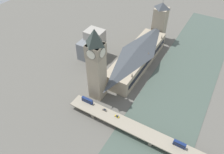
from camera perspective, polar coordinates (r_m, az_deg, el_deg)
name	(u,v)px	position (r m, az deg, el deg)	size (l,w,h in m)	color
ground_plane	(147,73)	(253.71, 9.12, 1.03)	(600.00, 600.00, 0.00)	#605E56
river_water	(180,85)	(247.25, 17.39, -1.99)	(65.92, 360.00, 0.30)	#47564C
parliament_hall	(137,56)	(256.40, 6.65, 5.41)	(28.43, 108.41, 25.08)	tan
clock_tower	(96,63)	(198.08, -4.13, 3.56)	(14.81, 14.81, 76.92)	tan
victoria_tower	(160,22)	(302.42, 12.39, 13.93)	(16.14, 16.14, 56.16)	tan
road_bridge	(153,137)	(192.09, 10.62, -15.22)	(163.85, 13.62, 6.45)	gray
double_decker_bus_lead	(180,144)	(188.96, 17.23, -16.40)	(10.31, 2.57, 5.03)	navy
double_decker_bus_mid	(87,100)	(210.07, -6.48, -6.05)	(11.72, 2.52, 4.89)	navy
car_northbound_tail	(117,116)	(199.23, 1.32, -10.24)	(4.17, 1.93, 1.25)	gold
car_southbound_tail	(105,110)	(203.81, -1.95, -8.59)	(4.25, 1.77, 1.38)	slate
city_block_west	(90,52)	(265.46, -5.72, 6.62)	(27.77, 17.77, 22.48)	slate
city_block_center	(95,43)	(270.74, -4.43, 8.90)	(21.23, 18.12, 33.43)	#A39E93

